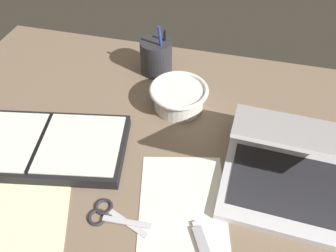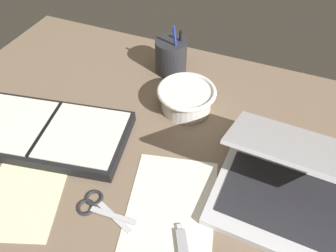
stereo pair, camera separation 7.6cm
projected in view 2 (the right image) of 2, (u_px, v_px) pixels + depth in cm
name	position (u px, v px, depth cm)	size (l,w,h in cm)	color
desk_top	(163.00, 171.00, 77.07)	(140.00, 100.00, 2.00)	#75604C
laptop	(296.00, 185.00, 67.24)	(32.73, 29.97, 18.03)	silver
bowl	(186.00, 98.00, 88.14)	(15.91, 15.91, 6.42)	silver
pen_cup	(171.00, 56.00, 98.71)	(9.53, 9.53, 16.68)	#28282D
planner	(47.00, 132.00, 82.07)	(43.42, 27.60, 3.37)	black
scissors	(96.00, 206.00, 69.10)	(13.46, 6.57, 0.80)	#B7B7BC
paper_sheet_front	(170.00, 213.00, 68.22)	(18.29, 28.99, 0.16)	silver
paper_sheet_beside_planner	(28.00, 186.00, 72.88)	(16.16, 26.22, 0.16)	#F4EFB2
usb_drive	(182.00, 243.00, 63.30)	(4.84, 7.09, 1.00)	#99999E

